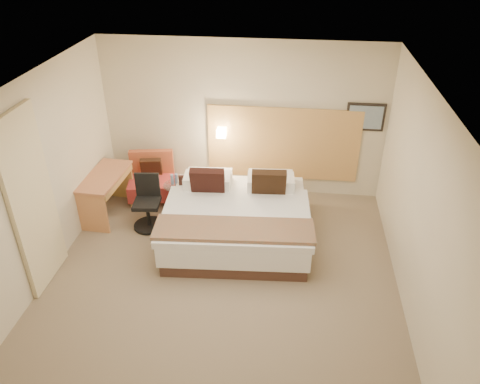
# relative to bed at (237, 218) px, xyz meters

# --- Properties ---
(floor) EXTENTS (4.80, 5.00, 0.02)m
(floor) POSITION_rel_bed_xyz_m (-0.09, -1.01, -0.35)
(floor) COLOR #7D6B54
(floor) RESTS_ON ground
(ceiling) EXTENTS (4.80, 5.00, 0.02)m
(ceiling) POSITION_rel_bed_xyz_m (-0.09, -1.01, 2.37)
(ceiling) COLOR silver
(ceiling) RESTS_ON floor
(wall_back) EXTENTS (4.80, 0.02, 2.70)m
(wall_back) POSITION_rel_bed_xyz_m (-0.09, 1.50, 1.01)
(wall_back) COLOR beige
(wall_back) RESTS_ON floor
(wall_front) EXTENTS (4.80, 0.02, 2.70)m
(wall_front) POSITION_rel_bed_xyz_m (-0.09, -3.52, 1.01)
(wall_front) COLOR beige
(wall_front) RESTS_ON floor
(wall_left) EXTENTS (0.02, 5.00, 2.70)m
(wall_left) POSITION_rel_bed_xyz_m (-2.50, -1.01, 1.01)
(wall_left) COLOR beige
(wall_left) RESTS_ON floor
(wall_right) EXTENTS (0.02, 5.00, 2.70)m
(wall_right) POSITION_rel_bed_xyz_m (2.32, -1.01, 1.01)
(wall_right) COLOR beige
(wall_right) RESTS_ON floor
(headboard_panel) EXTENTS (2.60, 0.04, 1.30)m
(headboard_panel) POSITION_rel_bed_xyz_m (0.61, 1.46, 0.61)
(headboard_panel) COLOR tan
(headboard_panel) RESTS_ON wall_back
(art_frame) EXTENTS (0.62, 0.03, 0.47)m
(art_frame) POSITION_rel_bed_xyz_m (1.93, 1.47, 1.16)
(art_frame) COLOR black
(art_frame) RESTS_ON wall_back
(art_canvas) EXTENTS (0.54, 0.01, 0.39)m
(art_canvas) POSITION_rel_bed_xyz_m (1.93, 1.45, 1.16)
(art_canvas) COLOR gray
(art_canvas) RESTS_ON wall_back
(lamp_arm) EXTENTS (0.02, 0.12, 0.02)m
(lamp_arm) POSITION_rel_bed_xyz_m (-0.44, 1.41, 0.81)
(lamp_arm) COLOR silver
(lamp_arm) RESTS_ON wall_back
(lamp_shade) EXTENTS (0.15, 0.15, 0.15)m
(lamp_shade) POSITION_rel_bed_xyz_m (-0.44, 1.35, 0.81)
(lamp_shade) COLOR #FFEDC6
(lamp_shade) RESTS_ON wall_back
(curtain) EXTENTS (0.06, 0.90, 2.42)m
(curtain) POSITION_rel_bed_xyz_m (-2.45, -1.26, 0.88)
(curtain) COLOR beige
(curtain) RESTS_ON wall_left
(bottle_a) EXTENTS (0.06, 0.06, 0.17)m
(bottle_a) POSITION_rel_bed_xyz_m (-1.17, 0.66, 0.23)
(bottle_a) COLOR #8BAAD7
(bottle_a) RESTS_ON side_table
(bottle_b) EXTENTS (0.06, 0.06, 0.17)m
(bottle_b) POSITION_rel_bed_xyz_m (-1.11, 0.69, 0.23)
(bottle_b) COLOR #7E95C3
(bottle_b) RESTS_ON side_table
(menu_folder) EXTENTS (0.12, 0.07, 0.19)m
(menu_folder) POSITION_rel_bed_xyz_m (-0.99, 0.62, 0.24)
(menu_folder) COLOR #381C17
(menu_folder) RESTS_ON side_table
(bed) EXTENTS (2.28, 2.24, 1.06)m
(bed) POSITION_rel_bed_xyz_m (0.00, 0.00, 0.00)
(bed) COLOR #462C23
(bed) RESTS_ON floor
(lounge_chair) EXTENTS (0.87, 0.79, 0.80)m
(lounge_chair) POSITION_rel_bed_xyz_m (-1.64, 1.00, -0.02)
(lounge_chair) COLOR tan
(lounge_chair) RESTS_ON floor
(side_table) EXTENTS (0.53, 0.53, 0.49)m
(side_table) POSITION_rel_bed_xyz_m (-1.10, 0.64, -0.07)
(side_table) COLOR silver
(side_table) RESTS_ON floor
(desk) EXTENTS (0.59, 1.19, 0.73)m
(desk) POSITION_rel_bed_xyz_m (-2.20, 0.39, 0.23)
(desk) COLOR #BC714A
(desk) RESTS_ON floor
(desk_chair) EXTENTS (0.54, 0.54, 0.88)m
(desk_chair) POSITION_rel_bed_xyz_m (-1.44, 0.12, 0.02)
(desk_chair) COLOR black
(desk_chair) RESTS_ON floor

